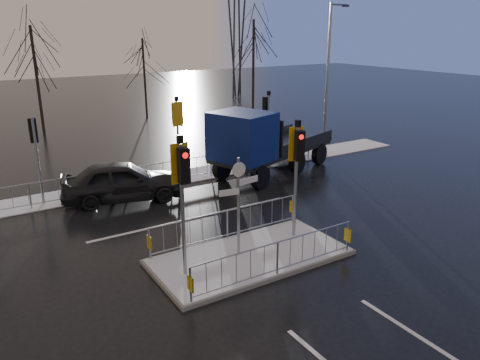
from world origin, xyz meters
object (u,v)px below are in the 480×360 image
traffic_island (250,247)px  flatbed_truck (256,142)px  car_far_lane (123,181)px  street_lamp_right (328,74)px

traffic_island → flatbed_truck: size_ratio=0.81×
car_far_lane → flatbed_truck: flatbed_truck is taller
traffic_island → car_far_lane: bearing=102.7°
car_far_lane → flatbed_truck: bearing=-79.2°
flatbed_truck → street_lamp_right: size_ratio=0.93×
traffic_island → car_far_lane: size_ratio=1.25×
car_far_lane → flatbed_truck: size_ratio=0.65×
flatbed_truck → street_lamp_right: street_lamp_right is taller
flatbed_truck → street_lamp_right: bearing=17.2°
traffic_island → car_far_lane: 7.24m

